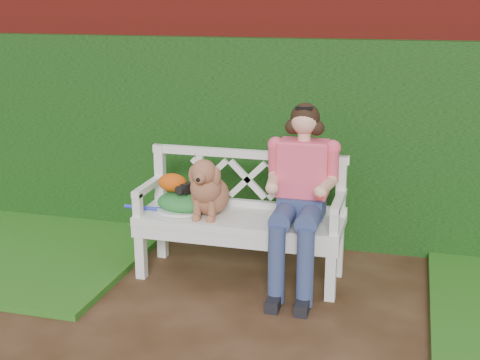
# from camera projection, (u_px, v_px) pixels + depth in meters

# --- Properties ---
(ground) EXTENTS (60.00, 60.00, 0.00)m
(ground) POSITION_uv_depth(u_px,v_px,m) (245.00, 337.00, 3.93)
(ground) COLOR black
(brick_wall) EXTENTS (10.00, 0.30, 2.20)m
(brick_wall) POSITION_uv_depth(u_px,v_px,m) (303.00, 110.00, 5.39)
(brick_wall) COLOR maroon
(brick_wall) RESTS_ON ground
(ivy_hedge) EXTENTS (10.00, 0.18, 1.70)m
(ivy_hedge) POSITION_uv_depth(u_px,v_px,m) (297.00, 144.00, 5.26)
(ivy_hedge) COLOR #246119
(ivy_hedge) RESTS_ON ground
(garden_bench) EXTENTS (1.60, 0.67, 0.48)m
(garden_bench) POSITION_uv_depth(u_px,v_px,m) (240.00, 246.00, 4.73)
(garden_bench) COLOR white
(garden_bench) RESTS_ON ground
(seated_woman) EXTENTS (0.72, 0.83, 1.25)m
(seated_woman) POSITION_uv_depth(u_px,v_px,m) (301.00, 202.00, 4.49)
(seated_woman) COLOR #CA3262
(seated_woman) RESTS_ON ground
(dog) EXTENTS (0.34, 0.43, 0.45)m
(dog) POSITION_uv_depth(u_px,v_px,m) (209.00, 186.00, 4.61)
(dog) COLOR tan
(dog) RESTS_ON garden_bench
(tennis_racket) EXTENTS (0.67, 0.40, 0.03)m
(tennis_racket) POSITION_uv_depth(u_px,v_px,m) (175.00, 211.00, 4.73)
(tennis_racket) COLOR white
(tennis_racket) RESTS_ON garden_bench
(green_bag) EXTENTS (0.48, 0.41, 0.15)m
(green_bag) POSITION_uv_depth(u_px,v_px,m) (186.00, 201.00, 4.75)
(green_bag) COLOR green
(green_bag) RESTS_ON garden_bench
(camera_item) EXTENTS (0.14, 0.12, 0.08)m
(camera_item) POSITION_uv_depth(u_px,v_px,m) (183.00, 188.00, 4.71)
(camera_item) COLOR black
(camera_item) RESTS_ON green_bag
(baseball_glove) EXTENTS (0.24, 0.19, 0.14)m
(baseball_glove) POSITION_uv_depth(u_px,v_px,m) (172.00, 182.00, 4.73)
(baseball_glove) COLOR #CC4B0B
(baseball_glove) RESTS_ON green_bag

